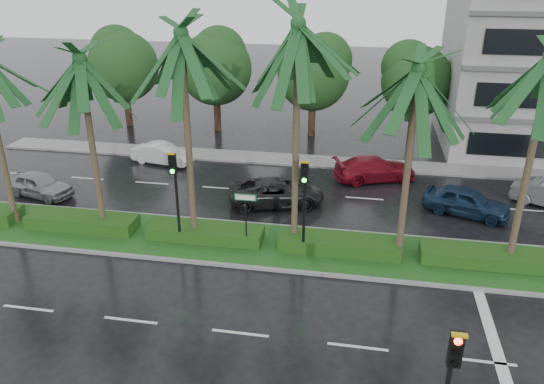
% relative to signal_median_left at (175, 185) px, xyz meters
% --- Properties ---
extents(ground, '(120.00, 120.00, 0.00)m').
position_rel_signal_median_left_xyz_m(ground, '(4.00, -0.30, -3.00)').
color(ground, black).
rests_on(ground, ground).
extents(far_sidewalk, '(40.00, 2.00, 0.12)m').
position_rel_signal_median_left_xyz_m(far_sidewalk, '(4.00, 11.70, -2.94)').
color(far_sidewalk, gray).
rests_on(far_sidewalk, ground).
extents(median, '(36.00, 4.00, 0.15)m').
position_rel_signal_median_left_xyz_m(median, '(4.00, 0.70, -2.92)').
color(median, gray).
rests_on(median, ground).
extents(hedge, '(35.20, 1.40, 0.60)m').
position_rel_signal_median_left_xyz_m(hedge, '(4.00, 0.70, -2.55)').
color(hedge, '#134212').
rests_on(hedge, median).
extents(lane_markings, '(34.00, 13.06, 0.01)m').
position_rel_signal_median_left_xyz_m(lane_markings, '(7.04, -0.73, -2.99)').
color(lane_markings, silver).
rests_on(lane_markings, ground).
extents(palm_row, '(26.30, 4.20, 10.22)m').
position_rel_signal_median_left_xyz_m(palm_row, '(2.75, 0.72, 4.94)').
color(palm_row, '#4A3A2A').
rests_on(palm_row, median).
extents(signal_median_left, '(0.34, 0.42, 4.36)m').
position_rel_signal_median_left_xyz_m(signal_median_left, '(0.00, 0.00, 0.00)').
color(signal_median_left, black).
rests_on(signal_median_left, median).
extents(signal_median_right, '(0.34, 0.42, 4.36)m').
position_rel_signal_median_left_xyz_m(signal_median_right, '(5.50, 0.00, 0.00)').
color(signal_median_right, black).
rests_on(signal_median_right, median).
extents(street_sign, '(0.95, 0.09, 2.60)m').
position_rel_signal_median_left_xyz_m(street_sign, '(3.00, 0.18, -0.87)').
color(street_sign, black).
rests_on(street_sign, median).
extents(bg_trees, '(33.16, 5.19, 7.50)m').
position_rel_signal_median_left_xyz_m(bg_trees, '(3.76, 17.29, 1.71)').
color(bg_trees, '#332117').
rests_on(bg_trees, ground).
extents(car_silver, '(2.44, 4.09, 1.30)m').
position_rel_signal_median_left_xyz_m(car_silver, '(-9.25, 4.01, -2.35)').
color(car_silver, gray).
rests_on(car_silver, ground).
extents(car_white, '(1.99, 3.99, 1.26)m').
position_rel_signal_median_left_xyz_m(car_white, '(-4.53, 9.85, -2.37)').
color(car_white, silver).
rests_on(car_white, ground).
extents(car_darkgrey, '(3.49, 5.34, 1.36)m').
position_rel_signal_median_left_xyz_m(car_darkgrey, '(3.47, 5.18, -2.32)').
color(car_darkgrey, black).
rests_on(car_darkgrey, ground).
extents(car_red, '(3.50, 5.10, 1.37)m').
position_rel_signal_median_left_xyz_m(car_red, '(8.50, 9.45, -2.31)').
color(car_red, maroon).
rests_on(car_red, ground).
extents(car_blue, '(3.01, 4.49, 1.42)m').
position_rel_signal_median_left_xyz_m(car_blue, '(13.00, 5.68, -2.29)').
color(car_blue, '#182D48').
rests_on(car_blue, ground).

